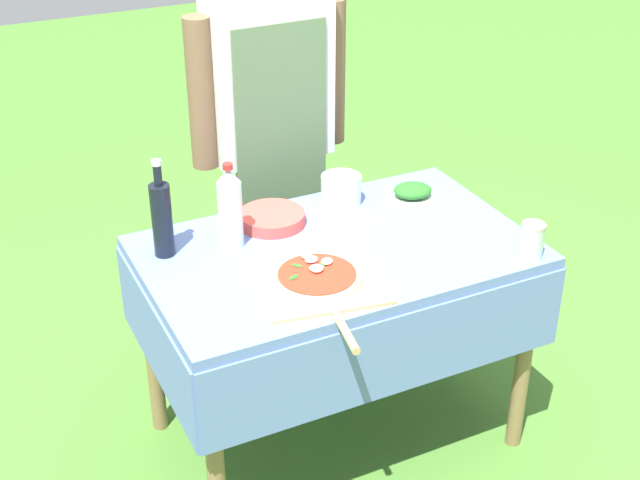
{
  "coord_description": "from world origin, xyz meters",
  "views": [
    {
      "loc": [
        -1.13,
        -2.19,
        2.18
      ],
      "look_at": [
        -0.06,
        0.0,
        0.82
      ],
      "focal_mm": 50.0,
      "sensor_mm": 36.0,
      "label": 1
    }
  ],
  "objects_px": {
    "water_bottle": "(230,207)",
    "mixing_tub": "(341,190)",
    "sauce_jar": "(531,242)",
    "oil_bottle": "(162,218)",
    "person_cook": "(270,117)",
    "prep_table": "(336,277)",
    "pizza_on_peel": "(318,279)",
    "herb_container": "(413,191)",
    "plate_stack": "(272,218)"
  },
  "relations": [
    {
      "from": "herb_container",
      "to": "plate_stack",
      "type": "height_order",
      "value": "herb_container"
    },
    {
      "from": "pizza_on_peel",
      "to": "herb_container",
      "type": "xyz_separation_m",
      "value": [
        0.54,
        0.36,
        0.01
      ]
    },
    {
      "from": "plate_stack",
      "to": "herb_container",
      "type": "bearing_deg",
      "value": -4.81
    },
    {
      "from": "mixing_tub",
      "to": "plate_stack",
      "type": "height_order",
      "value": "mixing_tub"
    },
    {
      "from": "pizza_on_peel",
      "to": "water_bottle",
      "type": "bearing_deg",
      "value": 123.94
    },
    {
      "from": "water_bottle",
      "to": "mixing_tub",
      "type": "bearing_deg",
      "value": 14.14
    },
    {
      "from": "person_cook",
      "to": "herb_container",
      "type": "height_order",
      "value": "person_cook"
    },
    {
      "from": "oil_bottle",
      "to": "mixing_tub",
      "type": "xyz_separation_m",
      "value": [
        0.66,
        0.07,
        -0.08
      ]
    },
    {
      "from": "oil_bottle",
      "to": "water_bottle",
      "type": "distance_m",
      "value": 0.21
    },
    {
      "from": "person_cook",
      "to": "mixing_tub",
      "type": "distance_m",
      "value": 0.43
    },
    {
      "from": "mixing_tub",
      "to": "plate_stack",
      "type": "distance_m",
      "value": 0.28
    },
    {
      "from": "oil_bottle",
      "to": "plate_stack",
      "type": "relative_size",
      "value": 1.42
    },
    {
      "from": "water_bottle",
      "to": "pizza_on_peel",
      "type": "bearing_deg",
      "value": -65.72
    },
    {
      "from": "prep_table",
      "to": "plate_stack",
      "type": "bearing_deg",
      "value": 117.29
    },
    {
      "from": "person_cook",
      "to": "pizza_on_peel",
      "type": "relative_size",
      "value": 2.82
    },
    {
      "from": "person_cook",
      "to": "plate_stack",
      "type": "height_order",
      "value": "person_cook"
    },
    {
      "from": "person_cook",
      "to": "pizza_on_peel",
      "type": "height_order",
      "value": "person_cook"
    },
    {
      "from": "oil_bottle",
      "to": "water_bottle",
      "type": "relative_size",
      "value": 1.13
    },
    {
      "from": "oil_bottle",
      "to": "mixing_tub",
      "type": "relative_size",
      "value": 2.3
    },
    {
      "from": "herb_container",
      "to": "mixing_tub",
      "type": "distance_m",
      "value": 0.26
    },
    {
      "from": "water_bottle",
      "to": "mixing_tub",
      "type": "xyz_separation_m",
      "value": [
        0.45,
        0.11,
        -0.08
      ]
    },
    {
      "from": "plate_stack",
      "to": "pizza_on_peel",
      "type": "bearing_deg",
      "value": -93.6
    },
    {
      "from": "person_cook",
      "to": "herb_container",
      "type": "bearing_deg",
      "value": 123.98
    },
    {
      "from": "oil_bottle",
      "to": "herb_container",
      "type": "xyz_separation_m",
      "value": [
        0.9,
        -0.0,
        -0.1
      ]
    },
    {
      "from": "herb_container",
      "to": "mixing_tub",
      "type": "height_order",
      "value": "mixing_tub"
    },
    {
      "from": "pizza_on_peel",
      "to": "mixing_tub",
      "type": "relative_size",
      "value": 4.15
    },
    {
      "from": "person_cook",
      "to": "oil_bottle",
      "type": "bearing_deg",
      "value": 38.64
    },
    {
      "from": "water_bottle",
      "to": "sauce_jar",
      "type": "bearing_deg",
      "value": -30.53
    },
    {
      "from": "person_cook",
      "to": "water_bottle",
      "type": "distance_m",
      "value": 0.63
    },
    {
      "from": "herb_container",
      "to": "prep_table",
      "type": "bearing_deg",
      "value": -154.18
    },
    {
      "from": "person_cook",
      "to": "mixing_tub",
      "type": "height_order",
      "value": "person_cook"
    },
    {
      "from": "oil_bottle",
      "to": "plate_stack",
      "type": "distance_m",
      "value": 0.4
    },
    {
      "from": "pizza_on_peel",
      "to": "oil_bottle",
      "type": "xyz_separation_m",
      "value": [
        -0.36,
        0.36,
        0.12
      ]
    },
    {
      "from": "sauce_jar",
      "to": "water_bottle",
      "type": "bearing_deg",
      "value": 149.47
    },
    {
      "from": "prep_table",
      "to": "water_bottle",
      "type": "height_order",
      "value": "water_bottle"
    },
    {
      "from": "prep_table",
      "to": "sauce_jar",
      "type": "relative_size",
      "value": 10.69
    },
    {
      "from": "prep_table",
      "to": "pizza_on_peel",
      "type": "height_order",
      "value": "pizza_on_peel"
    },
    {
      "from": "oil_bottle",
      "to": "mixing_tub",
      "type": "height_order",
      "value": "oil_bottle"
    },
    {
      "from": "plate_stack",
      "to": "sauce_jar",
      "type": "relative_size",
      "value": 1.97
    },
    {
      "from": "water_bottle",
      "to": "mixing_tub",
      "type": "relative_size",
      "value": 2.03
    },
    {
      "from": "prep_table",
      "to": "sauce_jar",
      "type": "distance_m",
      "value": 0.63
    },
    {
      "from": "pizza_on_peel",
      "to": "water_bottle",
      "type": "xyz_separation_m",
      "value": [
        -0.15,
        0.33,
        0.12
      ]
    },
    {
      "from": "pizza_on_peel",
      "to": "herb_container",
      "type": "height_order",
      "value": "herb_container"
    },
    {
      "from": "sauce_jar",
      "to": "pizza_on_peel",
      "type": "bearing_deg",
      "value": 167.14
    },
    {
      "from": "mixing_tub",
      "to": "sauce_jar",
      "type": "height_order",
      "value": "sauce_jar"
    },
    {
      "from": "prep_table",
      "to": "pizza_on_peel",
      "type": "relative_size",
      "value": 2.13
    },
    {
      "from": "mixing_tub",
      "to": "herb_container",
      "type": "bearing_deg",
      "value": -18.16
    },
    {
      "from": "water_bottle",
      "to": "plate_stack",
      "type": "bearing_deg",
      "value": 24.2
    },
    {
      "from": "herb_container",
      "to": "plate_stack",
      "type": "bearing_deg",
      "value": 175.19
    },
    {
      "from": "prep_table",
      "to": "person_cook",
      "type": "relative_size",
      "value": 0.75
    }
  ]
}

